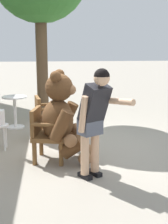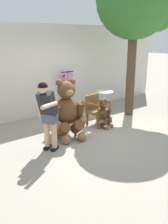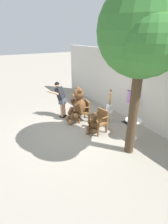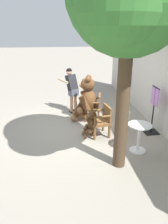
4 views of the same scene
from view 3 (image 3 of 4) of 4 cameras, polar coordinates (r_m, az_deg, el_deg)
ground_plane at (r=6.83m, az=-1.92°, el=-5.51°), size 60.00×60.00×0.00m
back_wall at (r=7.67m, az=13.94°, el=8.45°), size 10.00×0.16×2.80m
wooden_chair_left at (r=7.33m, az=-0.19°, el=0.68°), size 0.65×0.62×0.86m
wooden_chair_right at (r=6.47m, az=5.04°, el=-2.76°), size 0.63×0.60×0.86m
teddy_bear_large at (r=7.14m, az=-2.09°, el=2.22°), size 0.91×0.91×1.46m
teddy_bear_small at (r=6.35m, az=3.03°, el=-4.08°), size 0.47×0.47×0.77m
person_visitor at (r=7.56m, az=-7.65°, el=4.92°), size 0.63×0.71×1.56m
white_stool at (r=7.35m, az=7.98°, el=-0.40°), size 0.34×0.34×0.46m
brush_bucket at (r=7.24m, az=8.13°, el=1.73°), size 0.22×0.22×0.94m
round_side_table at (r=6.27m, az=15.66°, el=-4.70°), size 0.56×0.56×0.72m
patio_tree at (r=4.65m, az=19.20°, el=22.86°), size 2.35×2.24×4.55m
clothing_display_stand at (r=7.24m, az=14.80°, el=1.73°), size 0.44×0.40×1.36m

